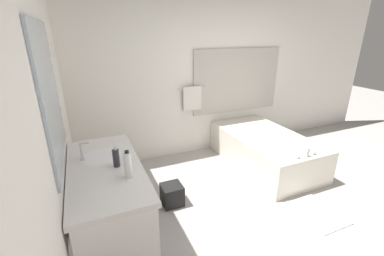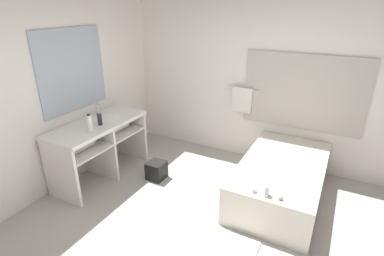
{
  "view_description": "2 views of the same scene",
  "coord_description": "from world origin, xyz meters",
  "px_view_note": "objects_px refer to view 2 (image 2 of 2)",
  "views": [
    {
      "loc": [
        -1.95,
        -1.66,
        2.02
      ],
      "look_at": [
        -0.7,
        1.23,
        0.83
      ],
      "focal_mm": 24.0,
      "sensor_mm": 36.0,
      "label": 1
    },
    {
      "loc": [
        1.12,
        -2.22,
        2.41
      ],
      "look_at": [
        -0.62,
        1.08,
        0.83
      ],
      "focal_mm": 28.0,
      "sensor_mm": 36.0,
      "label": 2
    }
  ],
  "objects_px": {
    "bathtub": "(281,178)",
    "waste_bin": "(156,170)",
    "soap_dispenser": "(100,119)",
    "water_bottle_1": "(90,124)"
  },
  "relations": [
    {
      "from": "soap_dispenser",
      "to": "water_bottle_1",
      "type": "bearing_deg",
      "value": -74.57
    },
    {
      "from": "bathtub",
      "to": "waste_bin",
      "type": "height_order",
      "value": "bathtub"
    },
    {
      "from": "soap_dispenser",
      "to": "waste_bin",
      "type": "height_order",
      "value": "soap_dispenser"
    },
    {
      "from": "bathtub",
      "to": "waste_bin",
      "type": "distance_m",
      "value": 1.75
    },
    {
      "from": "waste_bin",
      "to": "bathtub",
      "type": "bearing_deg",
      "value": 13.09
    },
    {
      "from": "water_bottle_1",
      "to": "waste_bin",
      "type": "height_order",
      "value": "water_bottle_1"
    },
    {
      "from": "soap_dispenser",
      "to": "waste_bin",
      "type": "distance_m",
      "value": 1.09
    },
    {
      "from": "waste_bin",
      "to": "soap_dispenser",
      "type": "bearing_deg",
      "value": -150.99
    },
    {
      "from": "bathtub",
      "to": "waste_bin",
      "type": "xyz_separation_m",
      "value": [
        -1.7,
        -0.4,
        -0.15
      ]
    },
    {
      "from": "soap_dispenser",
      "to": "waste_bin",
      "type": "xyz_separation_m",
      "value": [
        0.64,
        0.36,
        -0.81
      ]
    }
  ]
}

